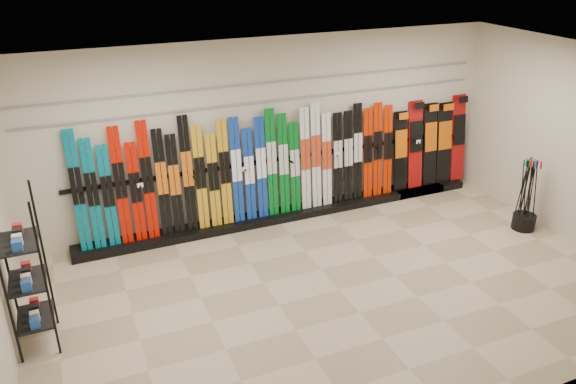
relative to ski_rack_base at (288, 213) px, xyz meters
name	(u,v)px	position (x,y,z in m)	size (l,w,h in m)	color
floor	(339,290)	(-0.22, -2.28, -0.06)	(8.00, 8.00, 0.00)	tan
back_wall	(270,131)	(-0.22, 0.22, 1.44)	(8.00, 8.00, 0.00)	beige
ceiling	(349,69)	(-0.22, -2.28, 2.94)	(8.00, 8.00, 0.00)	silver
ski_rack_base	(288,213)	(0.00, 0.00, 0.00)	(8.00, 0.40, 0.12)	black
skis	(248,170)	(-0.70, 0.04, 0.90)	(5.38, 0.20, 1.84)	#02667D
snowboards	(431,144)	(2.89, 0.08, 0.83)	(1.56, 0.25, 1.61)	black
accessory_rack	(26,272)	(-3.97, -1.84, 0.90)	(0.40, 0.60, 1.93)	black
pole_bin	(524,222)	(3.38, -1.90, 0.07)	(0.37, 0.37, 0.25)	black
ski_poles	(527,194)	(3.37, -1.86, 0.55)	(0.27, 0.28, 1.18)	black
slatwall_rail_0	(271,101)	(-0.22, 0.20, 1.94)	(7.60, 0.02, 0.03)	gray
slatwall_rail_1	(270,82)	(-0.22, 0.20, 2.24)	(7.60, 0.02, 0.03)	gray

